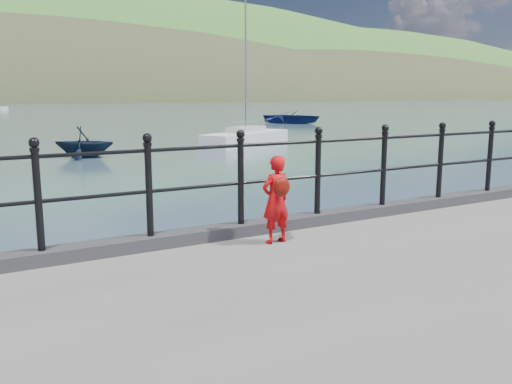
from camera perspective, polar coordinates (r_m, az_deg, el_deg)
ground at (r=7.17m, az=-6.46°, el=-12.61°), size 600.00×600.00×0.00m
kerb at (r=6.69m, az=-6.13°, el=-4.55°), size 60.00×0.30×0.15m
railing at (r=6.54m, az=-6.25°, el=1.81°), size 18.11×0.11×1.20m
far_shore at (r=250.17m, az=-20.47°, el=3.85°), size 830.00×200.00×156.00m
child at (r=6.49m, az=2.12°, el=-0.74°), size 0.41×0.33×1.06m
launch_blue at (r=51.92m, az=3.88°, el=7.88°), size 6.24×6.97×1.19m
launch_navy at (r=25.02m, az=-17.67°, el=5.03°), size 3.44×3.35×1.38m
sailboat_near at (r=29.93m, az=-1.06°, el=5.63°), size 6.40×4.48×8.66m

